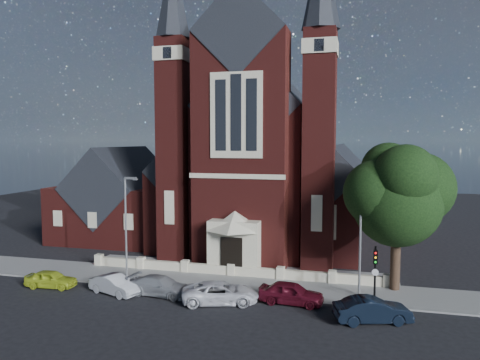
# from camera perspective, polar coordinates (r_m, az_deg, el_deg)

# --- Properties ---
(ground) EXTENTS (120.00, 120.00, 0.00)m
(ground) POSITION_cam_1_polar(r_m,az_deg,el_deg) (46.50, 1.84, -8.77)
(ground) COLOR black
(ground) RESTS_ON ground
(pavement_strip) EXTENTS (60.00, 5.00, 0.12)m
(pavement_strip) POSITION_cam_1_polar(r_m,az_deg,el_deg) (36.71, -1.90, -12.51)
(pavement_strip) COLOR gray
(pavement_strip) RESTS_ON ground
(forecourt_paving) EXTENTS (26.00, 3.00, 0.14)m
(forecourt_paving) POSITION_cam_1_polar(r_m,az_deg,el_deg) (40.40, -0.25, -10.87)
(forecourt_paving) COLOR gray
(forecourt_paving) RESTS_ON ground
(forecourt_wall) EXTENTS (24.00, 0.40, 0.90)m
(forecourt_wall) POSITION_cam_1_polar(r_m,az_deg,el_deg) (38.54, -1.03, -11.65)
(forecourt_wall) COLOR #BFB497
(forecourt_wall) RESTS_ON ground
(church) EXTENTS (20.01, 34.90, 29.20)m
(church) POSITION_cam_1_polar(r_m,az_deg,el_deg) (53.04, 3.77, 1.86)
(church) COLOR #521916
(church) RESTS_ON ground
(parish_hall) EXTENTS (12.00, 12.20, 10.24)m
(parish_hall) POSITION_cam_1_polar(r_m,az_deg,el_deg) (54.23, -14.15, -2.64)
(parish_hall) COLOR #521916
(parish_hall) RESTS_ON ground
(street_tree) EXTENTS (6.40, 6.60, 10.70)m
(street_tree) POSITION_cam_1_polar(r_m,az_deg,el_deg) (35.10, 18.80, -1.94)
(street_tree) COLOR black
(street_tree) RESTS_ON ground
(street_lamp_left) EXTENTS (1.16, 0.22, 8.09)m
(street_lamp_left) POSITION_cam_1_polar(r_m,az_deg,el_deg) (38.15, -13.64, -4.87)
(street_lamp_left) COLOR gray
(street_lamp_left) RESTS_ON ground
(street_lamp_right) EXTENTS (1.16, 0.22, 8.09)m
(street_lamp_right) POSITION_cam_1_polar(r_m,az_deg,el_deg) (33.67, 14.62, -6.18)
(street_lamp_right) COLOR gray
(street_lamp_right) RESTS_ON ground
(traffic_signal) EXTENTS (0.28, 0.42, 4.00)m
(traffic_signal) POSITION_cam_1_polar(r_m,az_deg,el_deg) (32.60, 16.16, -10.22)
(traffic_signal) COLOR black
(traffic_signal) RESTS_ON ground
(car_lime_van) EXTENTS (3.93, 1.87, 1.30)m
(car_lime_van) POSITION_cam_1_polar(r_m,az_deg,el_deg) (38.27, -22.05, -11.12)
(car_lime_van) COLOR #B4C727
(car_lime_van) RESTS_ON ground
(car_silver_a) EXTENTS (4.33, 2.68, 1.35)m
(car_silver_a) POSITION_cam_1_polar(r_m,az_deg,el_deg) (35.33, -15.02, -12.23)
(car_silver_a) COLOR silver
(car_silver_a) RESTS_ON ground
(car_silver_b) EXTENTS (4.85, 2.40, 1.36)m
(car_silver_b) POSITION_cam_1_polar(r_m,az_deg,el_deg) (34.37, -9.65, -12.61)
(car_silver_b) COLOR #94979A
(car_silver_b) RESTS_ON ground
(car_white_suv) EXTENTS (5.64, 3.79, 1.44)m
(car_white_suv) POSITION_cam_1_polar(r_m,az_deg,el_deg) (32.39, -2.41, -13.57)
(car_white_suv) COLOR white
(car_white_suv) RESTS_ON ground
(car_dark_red) EXTENTS (4.49, 2.10, 1.49)m
(car_dark_red) POSITION_cam_1_polar(r_m,az_deg,el_deg) (32.42, 6.25, -13.53)
(car_dark_red) COLOR #560E1D
(car_dark_red) RESTS_ON ground
(car_navy) EXTENTS (4.86, 2.95, 1.51)m
(car_navy) POSITION_cam_1_polar(r_m,az_deg,el_deg) (30.27, 15.85, -15.02)
(car_navy) COLOR black
(car_navy) RESTS_ON ground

